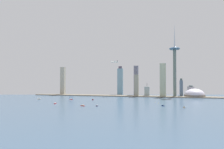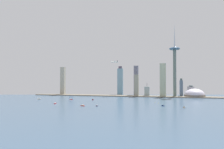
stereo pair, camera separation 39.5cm
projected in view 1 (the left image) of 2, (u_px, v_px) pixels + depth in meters
name	position (u px, v px, depth m)	size (l,w,h in m)	color
ground_plane	(98.00, 110.00, 505.66)	(6000.00, 6000.00, 0.00)	#3E566F
waterfront_pier	(123.00, 96.00, 908.74)	(846.84, 52.63, 3.57)	#736959
observation_tower	(175.00, 61.00, 870.76)	(45.21, 45.21, 318.41)	slate
stadium_dome	(195.00, 95.00, 863.14)	(85.04, 85.04, 49.78)	slate
skyscraper_0	(147.00, 91.00, 902.70)	(22.25, 18.75, 58.93)	#A0B1B0
skyscraper_1	(136.00, 86.00, 890.12)	(17.84, 24.27, 113.66)	#A29C83
skyscraper_2	(72.00, 86.00, 1073.71)	(19.92, 23.10, 79.87)	#94A0B9
skyscraper_3	(136.00, 80.00, 961.64)	(21.00, 16.04, 140.21)	slate
skyscraper_4	(120.00, 81.00, 999.81)	(27.32, 20.09, 139.95)	#7DA7B8
skyscraper_5	(163.00, 80.00, 864.72)	(25.49, 12.01, 144.38)	#B9C09D
skyscraper_6	(181.00, 88.00, 891.36)	(13.12, 15.09, 79.96)	slate
skyscraper_7	(191.00, 91.00, 922.44)	(25.49, 23.55, 47.77)	gray
skyscraper_8	(63.00, 81.00, 987.54)	(21.16, 17.74, 134.82)	#BBB19A
boat_0	(83.00, 106.00, 582.52)	(14.78, 9.33, 4.07)	#B4241A
boat_1	(93.00, 100.00, 745.66)	(7.41, 4.43, 10.23)	red
boat_2	(55.00, 103.00, 633.36)	(3.46, 12.64, 3.91)	#B4212C
boat_3	(184.00, 107.00, 542.74)	(6.53, 5.21, 4.90)	beige
boat_4	(39.00, 99.00, 767.95)	(15.21, 8.01, 4.29)	white
boat_5	(97.00, 106.00, 582.59)	(8.67, 12.66, 6.60)	#231337
boat_6	(71.00, 99.00, 757.65)	(13.14, 9.24, 3.79)	red
boat_7	(163.00, 106.00, 581.73)	(8.73, 13.26, 3.89)	#2A4983
channel_buoy_0	(155.00, 102.00, 659.58)	(1.09, 1.09, 2.79)	yellow
channel_buoy_1	(158.00, 103.00, 648.27)	(1.43, 1.43, 2.74)	yellow
airplane	(114.00, 62.00, 932.44)	(31.86, 29.90, 8.84)	silver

